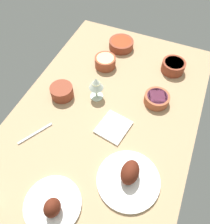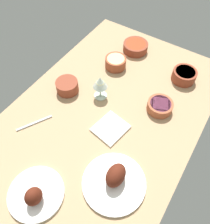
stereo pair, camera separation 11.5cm
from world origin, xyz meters
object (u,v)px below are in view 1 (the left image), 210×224
object	(u,v)px
plate_center_main	(129,177)
bowl_potatoes	(105,62)
bowl_soup	(62,91)
fork_loose	(35,134)
bowl_sauce	(121,44)
plate_near_viewer	(53,206)
bowl_onions	(157,99)
bowl_pasta	(173,66)
folded_napkin	(113,127)
wine_glass	(96,84)

from	to	relation	value
plate_center_main	bowl_potatoes	distance (cm)	69.61
bowl_soup	fork_loose	size ratio (longest dim) A/B	0.66
bowl_potatoes	bowl_soup	bearing A→B (deg)	157.84
bowl_soup	bowl_sauce	bearing A→B (deg)	-16.95
plate_near_viewer	bowl_onions	world-z (taller)	plate_near_viewer
bowl_sauce	fork_loose	world-z (taller)	bowl_sauce
fork_loose	plate_center_main	bearing A→B (deg)	-64.81
plate_near_viewer	bowl_sauce	xyz separation A→B (cm)	(100.76, 9.70, 0.43)
bowl_potatoes	bowl_pasta	size ratio (longest dim) A/B	0.92
plate_center_main	bowl_soup	size ratio (longest dim) A/B	2.23
bowl_sauce	fork_loose	xyz separation A→B (cm)	(-75.28, 15.43, -2.46)
bowl_sauce	fork_loose	bearing A→B (deg)	168.42
bowl_potatoes	fork_loose	size ratio (longest dim) A/B	0.67
bowl_potatoes	bowl_pasta	bearing A→B (deg)	-72.59
plate_center_main	bowl_pasta	world-z (taller)	plate_center_main
folded_napkin	bowl_soup	bearing A→B (deg)	75.82
bowl_sauce	bowl_onions	bearing A→B (deg)	-136.18
bowl_potatoes	bowl_sauce	xyz separation A→B (cm)	(19.22, -2.79, -0.54)
bowl_sauce	bowl_soup	size ratio (longest dim) A/B	1.27
wine_glass	folded_napkin	xyz separation A→B (cm)	(-14.71, -15.57, -9.33)
plate_near_viewer	fork_loose	size ratio (longest dim) A/B	1.27
bowl_onions	folded_napkin	distance (cm)	27.94
wine_glass	fork_loose	xyz separation A→B (cm)	(-32.51, 17.61, -9.53)
plate_near_viewer	folded_napkin	bearing A→B (deg)	-10.54
folded_napkin	plate_center_main	bearing A→B (deg)	-144.31
plate_near_viewer	bowl_pasta	bearing A→B (deg)	-15.04
bowl_potatoes	bowl_sauce	bearing A→B (deg)	-8.26
bowl_sauce	bowl_onions	distance (cm)	46.87
bowl_potatoes	folded_napkin	distance (cm)	43.51
bowl_sauce	bowl_onions	xyz separation A→B (cm)	(-33.82, -32.46, -0.12)
plate_center_main	bowl_onions	bearing A→B (deg)	0.83
plate_center_main	bowl_potatoes	xyz separation A→B (cm)	(59.63, 35.90, 0.52)
plate_center_main	wine_glass	distance (cm)	48.05
plate_center_main	bowl_pasta	size ratio (longest dim) A/B	2.02
plate_center_main	folded_napkin	bearing A→B (deg)	35.69
fork_loose	plate_near_viewer	bearing A→B (deg)	-105.99
plate_near_viewer	bowl_pasta	world-z (taller)	plate_near_viewer
bowl_soup	fork_loose	xyz separation A→B (cm)	(-26.08, 0.43, -3.08)
plate_center_main	bowl_soup	bearing A→B (deg)	58.35
fork_loose	folded_napkin	bearing A→B (deg)	-32.38
bowl_pasta	bowl_soup	distance (cm)	64.98
bowl_pasta	wine_glass	distance (cm)	48.51
bowl_potatoes	bowl_onions	xyz separation A→B (cm)	(-14.59, -35.25, -0.66)
folded_napkin	bowl_pasta	bearing A→B (deg)	-18.79
bowl_soup	folded_napkin	size ratio (longest dim) A/B	0.79
plate_near_viewer	wine_glass	size ratio (longest dim) A/B	1.63
wine_glass	fork_loose	bearing A→B (deg)	151.56
bowl_soup	wine_glass	xyz separation A→B (cm)	(6.43, -17.18, 6.45)
plate_near_viewer	bowl_onions	distance (cm)	70.71
plate_center_main	plate_near_viewer	xyz separation A→B (cm)	(-21.90, 23.41, -0.45)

